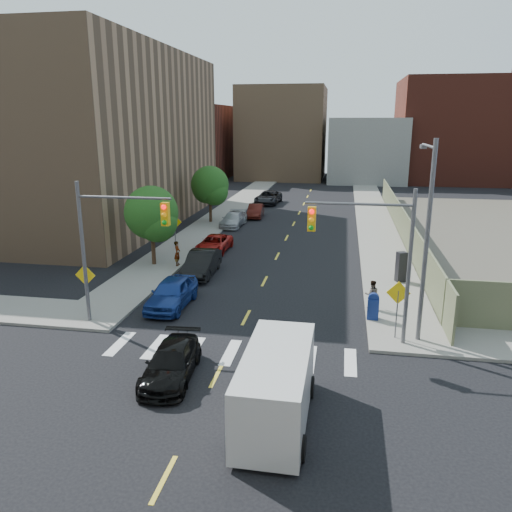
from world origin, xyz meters
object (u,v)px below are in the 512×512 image
at_px(parked_car_white, 235,218).
at_px(mailbox, 373,306).
at_px(parked_car_grey, 268,197).
at_px(pedestrian_east, 372,295).
at_px(parked_car_maroon, 256,211).
at_px(parked_car_blue, 172,293).
at_px(parked_car_black, 202,263).
at_px(cargo_van, 277,383).
at_px(pedestrian_west, 177,253).
at_px(black_sedan, 171,363).
at_px(payphone, 401,267).
at_px(parked_car_red, 214,244).
at_px(parked_car_silver, 233,220).

bearing_deg(parked_car_white, mailbox, -59.11).
xyz_separation_m(parked_car_grey, pedestrian_east, (10.50, -33.30, 0.15)).
relative_size(parked_car_white, parked_car_maroon, 0.99).
distance_m(parked_car_white, pedestrian_east, 23.61).
bearing_deg(parked_car_grey, mailbox, -69.33).
distance_m(parked_car_blue, parked_car_black, 5.79).
xyz_separation_m(parked_car_black, mailbox, (10.50, -6.03, 0.02)).
xyz_separation_m(cargo_van, pedestrian_west, (-9.01, 16.51, -0.32)).
relative_size(parked_car_black, parked_car_grey, 0.87).
relative_size(pedestrian_west, pedestrian_east, 1.09).
relative_size(cargo_van, pedestrian_west, 3.26).
bearing_deg(cargo_van, black_sedan, 155.76).
bearing_deg(mailbox, parked_car_maroon, 114.92).
bearing_deg(pedestrian_east, payphone, -117.32).
xyz_separation_m(parked_car_red, pedestrian_east, (11.19, -10.42, 0.29)).
height_order(parked_car_grey, pedestrian_east, pedestrian_east).
xyz_separation_m(parked_car_maroon, cargo_van, (6.91, -35.14, 0.63)).
distance_m(parked_car_silver, parked_car_white, 0.75).
height_order(parked_car_grey, mailbox, parked_car_grey).
bearing_deg(parked_car_maroon, parked_car_grey, 86.19).
bearing_deg(mailbox, pedestrian_west, 152.48).
bearing_deg(payphone, parked_car_silver, 109.42).
bearing_deg(pedestrian_west, black_sedan, -166.30).
height_order(parked_car_silver, cargo_van, cargo_van).
relative_size(parked_car_maroon, pedestrian_east, 2.68).
bearing_deg(parked_car_black, payphone, 0.11).
bearing_deg(parked_car_black, black_sedan, -80.72).
bearing_deg(parked_car_red, parked_car_silver, 95.09).
bearing_deg(parked_car_maroon, black_sedan, -89.45).
distance_m(parked_car_black, payphone, 12.46).
bearing_deg(parked_car_black, parked_car_maroon, 88.39).
bearing_deg(pedestrian_east, parked_car_black, -29.40).
distance_m(parked_car_black, mailbox, 12.11).
relative_size(parked_car_black, parked_car_maroon, 1.16).
bearing_deg(parked_car_maroon, payphone, -61.42).
height_order(black_sedan, pedestrian_east, pedestrian_east).
relative_size(parked_car_blue, pedestrian_east, 3.00).
distance_m(payphone, pedestrian_west, 14.59).
xyz_separation_m(parked_car_red, parked_car_maroon, (0.69, 14.18, 0.05)).
xyz_separation_m(parked_car_grey, cargo_van, (6.91, -43.85, 0.54)).
bearing_deg(parked_car_blue, payphone, 27.18).
xyz_separation_m(parked_car_silver, parked_car_white, (0.04, 0.75, 0.03)).
xyz_separation_m(parked_car_white, payphone, (13.71, -15.52, 0.38)).
bearing_deg(parked_car_red, black_sedan, -78.99).
relative_size(parked_car_maroon, payphone, 2.22).
bearing_deg(payphone, parked_car_grey, 90.18).
relative_size(mailbox, pedestrian_west, 0.81).
height_order(parked_car_maroon, pedestrian_east, pedestrian_east).
bearing_deg(cargo_van, parked_car_silver, 105.52).
bearing_deg(parked_car_black, parked_car_red, 95.18).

